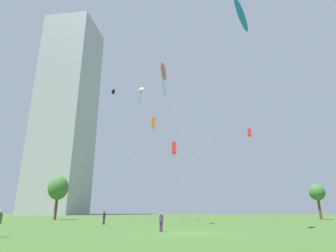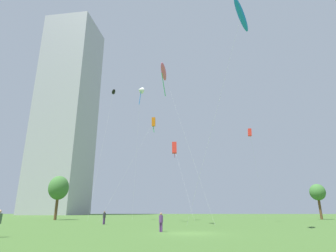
# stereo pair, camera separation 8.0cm
# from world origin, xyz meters

# --- Properties ---
(ground) EXTENTS (280.00, 280.00, 0.00)m
(ground) POSITION_xyz_m (0.00, 0.00, 0.00)
(ground) COLOR #3D6028
(person_standing_1) EXTENTS (0.38, 0.38, 1.69)m
(person_standing_1) POSITION_xyz_m (-10.90, 14.66, 0.98)
(person_standing_1) COLOR #593372
(person_standing_1) RESTS_ON ground
(person_standing_2) EXTENTS (0.35, 0.35, 1.58)m
(person_standing_2) POSITION_xyz_m (-2.45, 1.53, 0.91)
(person_standing_2) COLOR #593372
(person_standing_2) RESTS_ON ground
(kite_flying_0) EXTENTS (6.78, 4.17, 22.43)m
(kite_flying_0) POSITION_xyz_m (-2.91, 12.72, 21.41)
(kite_flying_0) COLOR silver
(kite_flying_0) RESTS_ON ground
(kite_flying_2) EXTENTS (2.79, 4.16, 15.78)m
(kite_flying_2) POSITION_xyz_m (11.91, 23.75, 15.04)
(kite_flying_2) COLOR silver
(kite_flying_2) RESTS_ON ground
(kite_flying_3) EXTENTS (8.61, 0.73, 17.13)m
(kite_flying_3) POSITION_xyz_m (-5.08, 20.96, 16.28)
(kite_flying_3) COLOR silver
(kite_flying_3) RESTS_ON ground
(kite_flying_4) EXTENTS (2.19, 5.03, 25.17)m
(kite_flying_4) POSITION_xyz_m (-8.21, 25.53, 24.43)
(kite_flying_4) COLOR silver
(kite_flying_4) RESTS_ON ground
(kite_flying_5) EXTENTS (7.79, 10.72, 23.99)m
(kite_flying_5) POSITION_xyz_m (6.38, 2.42, 22.81)
(kite_flying_5) COLOR silver
(kite_flying_5) RESTS_ON ground
(kite_flying_6) EXTENTS (3.90, 5.62, 15.14)m
(kite_flying_6) POSITION_xyz_m (-1.64, 30.70, 13.95)
(kite_flying_6) COLOR silver
(kite_flying_6) RESTS_ON ground
(kite_flying_7) EXTENTS (3.36, 3.40, 26.26)m
(kite_flying_7) POSITION_xyz_m (-14.46, 29.21, 25.84)
(kite_flying_7) COLOR silver
(kite_flying_7) RESTS_ON ground
(park_tree_0) EXTENTS (3.18, 3.18, 7.25)m
(park_tree_0) POSITION_xyz_m (28.82, 37.51, 5.44)
(park_tree_0) COLOR brown
(park_tree_0) RESTS_ON ground
(park_tree_1) EXTENTS (3.99, 3.99, 8.61)m
(park_tree_1) POSITION_xyz_m (-25.34, 32.50, 6.15)
(park_tree_1) COLOR brown
(park_tree_1) RESTS_ON ground
(distant_highrise_0) EXTENTS (25.29, 25.69, 97.83)m
(distant_highrise_0) POSITION_xyz_m (-55.79, 101.79, 48.92)
(distant_highrise_0) COLOR #A8A8AD
(distant_highrise_0) RESTS_ON ground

